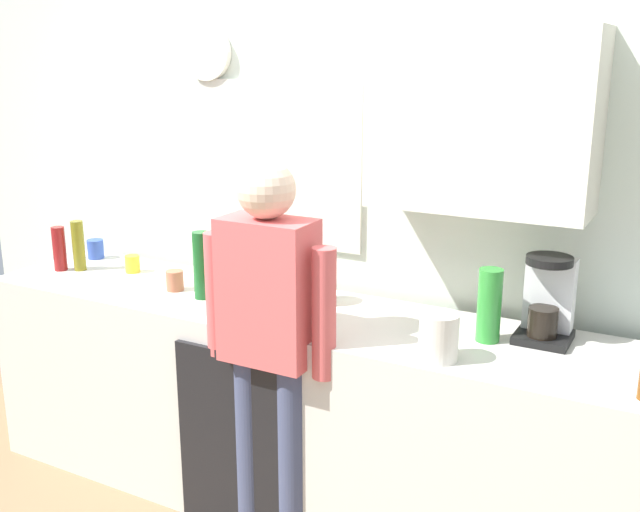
{
  "coord_description": "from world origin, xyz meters",
  "views": [
    {
      "loc": [
        1.43,
        -2.24,
        1.97
      ],
      "look_at": [
        0.09,
        0.25,
        1.19
      ],
      "focal_mm": 41.4,
      "sensor_mm": 36.0,
      "label": 1
    }
  ],
  "objects_px": {
    "bottle_red_vinegar": "(59,249)",
    "mixing_bowl": "(255,275)",
    "bottle_olive_oil": "(78,246)",
    "bottle_green_wine": "(202,265)",
    "cup_blue_mug": "(96,249)",
    "cup_yellow_cup": "(132,264)",
    "coffee_maker": "(547,302)",
    "bottle_dark_sauce": "(281,306)",
    "bottle_clear_soda": "(489,305)",
    "person_at_sink": "(269,329)",
    "potted_plant": "(311,274)",
    "cup_terracotta_mug": "(175,280)",
    "storage_canister": "(439,337)"
  },
  "relations": [
    {
      "from": "bottle_red_vinegar",
      "to": "mixing_bowl",
      "type": "bearing_deg",
      "value": 16.17
    },
    {
      "from": "bottle_olive_oil",
      "to": "bottle_green_wine",
      "type": "relative_size",
      "value": 0.83
    },
    {
      "from": "cup_blue_mug",
      "to": "cup_yellow_cup",
      "type": "height_order",
      "value": "cup_blue_mug"
    },
    {
      "from": "coffee_maker",
      "to": "bottle_dark_sauce",
      "type": "relative_size",
      "value": 1.83
    },
    {
      "from": "bottle_clear_soda",
      "to": "bottle_olive_oil",
      "type": "bearing_deg",
      "value": -178.89
    },
    {
      "from": "bottle_red_vinegar",
      "to": "person_at_sink",
      "type": "height_order",
      "value": "person_at_sink"
    },
    {
      "from": "cup_yellow_cup",
      "to": "potted_plant",
      "type": "xyz_separation_m",
      "value": [
        1.0,
        0.01,
        0.09
      ]
    },
    {
      "from": "cup_terracotta_mug",
      "to": "potted_plant",
      "type": "distance_m",
      "value": 0.65
    },
    {
      "from": "storage_canister",
      "to": "person_at_sink",
      "type": "distance_m",
      "value": 0.66
    },
    {
      "from": "bottle_clear_soda",
      "to": "storage_canister",
      "type": "xyz_separation_m",
      "value": [
        -0.1,
        -0.26,
        -0.05
      ]
    },
    {
      "from": "bottle_red_vinegar",
      "to": "storage_canister",
      "type": "bearing_deg",
      "value": -4.78
    },
    {
      "from": "storage_canister",
      "to": "bottle_green_wine",
      "type": "bearing_deg",
      "value": 172.34
    },
    {
      "from": "cup_terracotta_mug",
      "to": "person_at_sink",
      "type": "xyz_separation_m",
      "value": [
        0.68,
        -0.27,
        -0.02
      ]
    },
    {
      "from": "cup_terracotta_mug",
      "to": "mixing_bowl",
      "type": "bearing_deg",
      "value": 45.9
    },
    {
      "from": "person_at_sink",
      "to": "cup_yellow_cup",
      "type": "bearing_deg",
      "value": 168.92
    },
    {
      "from": "coffee_maker",
      "to": "cup_terracotta_mug",
      "type": "distance_m",
      "value": 1.63
    },
    {
      "from": "bottle_red_vinegar",
      "to": "potted_plant",
      "type": "xyz_separation_m",
      "value": [
        1.35,
        0.15,
        0.02
      ]
    },
    {
      "from": "bottle_olive_oil",
      "to": "potted_plant",
      "type": "xyz_separation_m",
      "value": [
        1.26,
        0.1,
        0.01
      ]
    },
    {
      "from": "coffee_maker",
      "to": "mixing_bowl",
      "type": "height_order",
      "value": "coffee_maker"
    },
    {
      "from": "bottle_green_wine",
      "to": "cup_blue_mug",
      "type": "distance_m",
      "value": 0.94
    },
    {
      "from": "coffee_maker",
      "to": "bottle_dark_sauce",
      "type": "distance_m",
      "value": 1.01
    },
    {
      "from": "mixing_bowl",
      "to": "storage_canister",
      "type": "distance_m",
      "value": 1.16
    },
    {
      "from": "coffee_maker",
      "to": "bottle_clear_soda",
      "type": "bearing_deg",
      "value": -146.14
    },
    {
      "from": "bottle_olive_oil",
      "to": "mixing_bowl",
      "type": "distance_m",
      "value": 0.92
    },
    {
      "from": "bottle_green_wine",
      "to": "cup_terracotta_mug",
      "type": "bearing_deg",
      "value": 170.76
    },
    {
      "from": "cup_yellow_cup",
      "to": "mixing_bowl",
      "type": "distance_m",
      "value": 0.65
    },
    {
      "from": "bottle_olive_oil",
      "to": "storage_canister",
      "type": "relative_size",
      "value": 1.47
    },
    {
      "from": "bottle_olive_oil",
      "to": "cup_terracotta_mug",
      "type": "bearing_deg",
      "value": -3.03
    },
    {
      "from": "cup_yellow_cup",
      "to": "coffee_maker",
      "type": "bearing_deg",
      "value": 2.01
    },
    {
      "from": "coffee_maker",
      "to": "storage_canister",
      "type": "xyz_separation_m",
      "value": [
        -0.29,
        -0.38,
        -0.06
      ]
    },
    {
      "from": "bottle_green_wine",
      "to": "bottle_clear_soda",
      "type": "distance_m",
      "value": 1.25
    },
    {
      "from": "bottle_dark_sauce",
      "to": "person_at_sink",
      "type": "xyz_separation_m",
      "value": [
        -0.0,
        -0.09,
        -0.07
      ]
    },
    {
      "from": "bottle_red_vinegar",
      "to": "storage_canister",
      "type": "relative_size",
      "value": 1.29
    },
    {
      "from": "storage_canister",
      "to": "coffee_maker",
      "type": "bearing_deg",
      "value": 52.81
    },
    {
      "from": "cup_terracotta_mug",
      "to": "bottle_red_vinegar",
      "type": "bearing_deg",
      "value": -178.96
    },
    {
      "from": "bottle_olive_oil",
      "to": "cup_yellow_cup",
      "type": "relative_size",
      "value": 2.94
    },
    {
      "from": "bottle_olive_oil",
      "to": "cup_blue_mug",
      "type": "height_order",
      "value": "bottle_olive_oil"
    },
    {
      "from": "bottle_olive_oil",
      "to": "bottle_red_vinegar",
      "type": "height_order",
      "value": "bottle_olive_oil"
    },
    {
      "from": "storage_canister",
      "to": "person_at_sink",
      "type": "relative_size",
      "value": 0.11
    },
    {
      "from": "cup_terracotta_mug",
      "to": "storage_canister",
      "type": "relative_size",
      "value": 0.54
    },
    {
      "from": "mixing_bowl",
      "to": "bottle_clear_soda",
      "type": "bearing_deg",
      "value": -9.53
    },
    {
      "from": "bottle_olive_oil",
      "to": "bottle_clear_soda",
      "type": "distance_m",
      "value": 2.06
    },
    {
      "from": "bottle_dark_sauce",
      "to": "cup_yellow_cup",
      "type": "relative_size",
      "value": 2.12
    },
    {
      "from": "bottle_clear_soda",
      "to": "mixing_bowl",
      "type": "bearing_deg",
      "value": 170.47
    },
    {
      "from": "cup_terracotta_mug",
      "to": "mixing_bowl",
      "type": "relative_size",
      "value": 0.42
    },
    {
      "from": "bottle_green_wine",
      "to": "bottle_clear_soda",
      "type": "relative_size",
      "value": 1.07
    },
    {
      "from": "bottle_green_wine",
      "to": "bottle_clear_soda",
      "type": "height_order",
      "value": "bottle_green_wine"
    },
    {
      "from": "storage_canister",
      "to": "bottle_dark_sauce",
      "type": "bearing_deg",
      "value": 179.43
    },
    {
      "from": "bottle_green_wine",
      "to": "cup_yellow_cup",
      "type": "relative_size",
      "value": 3.53
    },
    {
      "from": "bottle_clear_soda",
      "to": "storage_canister",
      "type": "bearing_deg",
      "value": -112.0
    }
  ]
}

